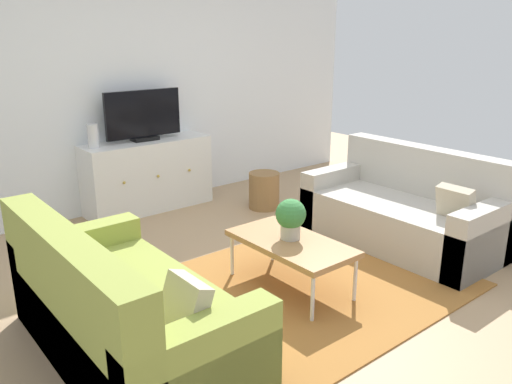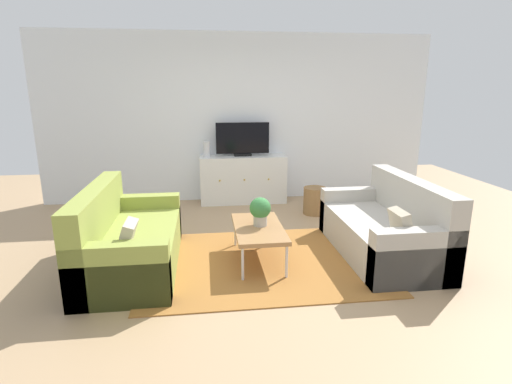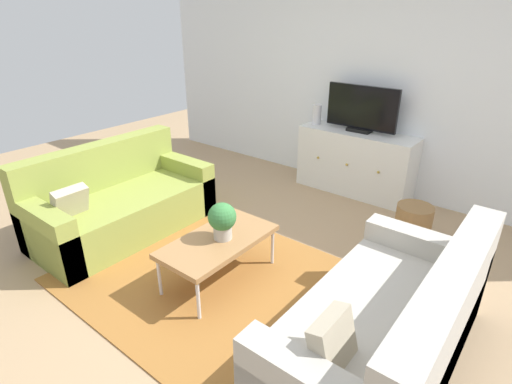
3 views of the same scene
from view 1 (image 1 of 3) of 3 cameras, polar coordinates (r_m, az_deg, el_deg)
name	(u,v)px [view 1 (image 1 of 3)]	position (r m, az deg, el deg)	size (l,w,h in m)	color
ground_plane	(284,282)	(4.16, 3.14, -9.87)	(10.00, 10.00, 0.00)	tan
wall_back	(127,84)	(5.86, -14.01, 11.46)	(6.40, 0.12, 2.70)	white
area_rug	(297,288)	(4.06, 4.59, -10.53)	(2.50, 1.90, 0.01)	#9E662D
couch_left_side	(117,316)	(3.25, -15.08, -13.10)	(0.88, 1.75, 0.87)	olive
couch_right_side	(407,213)	(5.01, 16.32, -2.21)	(0.88, 1.75, 0.87)	#B2ADA3
coffee_table	(291,244)	(3.92, 3.87, -5.76)	(0.52, 0.99, 0.40)	#A37547
potted_plant	(291,217)	(3.88, 3.85, -2.76)	(0.23, 0.23, 0.31)	#B7B2A8
tv_console	(148,175)	(5.80, -11.82, 1.83)	(1.40, 0.47, 0.77)	white
flat_screen_tv	(143,116)	(5.68, -12.32, 8.21)	(0.86, 0.16, 0.54)	black
glass_vase	(93,136)	(5.45, -17.53, 5.90)	(0.11, 0.11, 0.24)	silver
wicker_basket	(264,190)	(5.75, 0.90, 0.17)	(0.34, 0.34, 0.40)	olive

